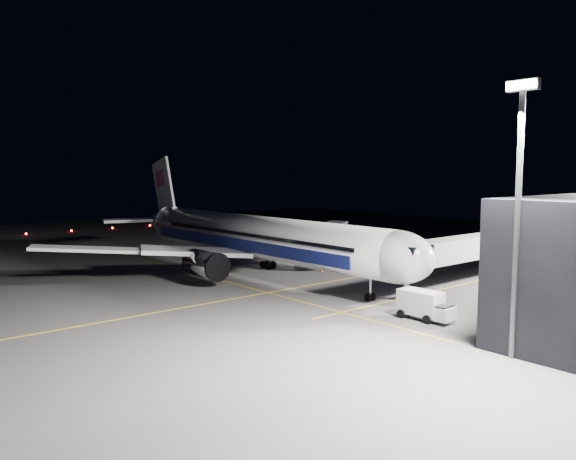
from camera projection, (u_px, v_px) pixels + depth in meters
The scene contains 13 objects.
ground at pixel (257, 275), 76.84m from camera, with size 200.00×200.00×0.00m, color #4C4C4F.
guide_line_main at pixel (306, 286), 69.25m from camera, with size 0.25×80.00×0.01m, color gold.
guide_line_cross at pixel (220, 280), 72.98m from camera, with size 70.00×0.25×0.01m, color gold.
guide_line_side at pixel (436, 291), 66.58m from camera, with size 0.25×40.00×0.01m, color gold.
airliner at pixel (252, 237), 77.12m from camera, with size 61.48×54.22×16.64m.
jet_bridge at pixel (474, 247), 71.28m from camera, with size 3.60×34.40×6.30m.
floodlight_mast_south at pixel (518, 195), 41.33m from camera, with size 2.40×0.67×20.70m.
taxiway_lights at pixel (71, 231), 131.44m from camera, with size 0.44×60.44×0.44m.
service_truck at pixel (425, 305), 53.33m from camera, with size 5.51×2.63×2.76m.
baggage_tug at pixel (297, 253), 90.97m from camera, with size 3.31×3.01×1.96m.
safety_cone_a at pixel (259, 263), 84.99m from camera, with size 0.44×0.44×0.66m, color #D95509.
safety_cone_b at pixel (358, 267), 81.16m from camera, with size 0.42×0.42×0.62m, color #D95509.
safety_cone_c at pixel (321, 270), 78.90m from camera, with size 0.41×0.41×0.61m, color #D95509.
Camera 1 is at (60.57, -45.73, 14.12)m, focal length 35.00 mm.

